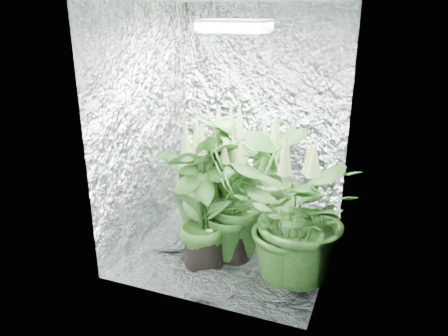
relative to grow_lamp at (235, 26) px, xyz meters
name	(u,v)px	position (x,y,z in m)	size (l,w,h in m)	color
ground	(233,247)	(0.00, 0.00, -1.83)	(1.60, 1.60, 0.00)	white
walls	(234,136)	(0.00, 0.00, -0.83)	(1.62, 1.62, 2.00)	white
ceiling	(235,0)	(0.00, 0.00, 0.17)	(1.60, 1.60, 0.01)	white
grow_lamp	(235,26)	(0.00, 0.00, 0.00)	(0.50, 0.30, 0.22)	gray
plant_a	(209,183)	(-0.30, 0.20, -1.34)	(0.94, 0.94, 1.02)	black
plant_b	(235,182)	(-0.11, 0.35, -1.37)	(0.63, 0.63, 0.99)	black
plant_c	(273,177)	(0.19, 0.56, -1.35)	(0.67, 0.67, 1.06)	black
plant_d	(223,182)	(-0.10, 0.04, -1.25)	(0.90, 0.90, 1.24)	black
plant_e	(295,215)	(0.58, -0.31, -1.28)	(1.18, 1.18, 1.16)	black
plant_f	(203,201)	(-0.13, -0.32, -1.27)	(0.82, 0.82, 1.20)	black
plant_g	(234,203)	(0.07, -0.15, -1.33)	(0.64, 0.64, 1.07)	black
circulation_fan	(310,231)	(0.61, 0.26, -1.68)	(0.19, 0.28, 0.34)	black
plant_label	(210,234)	(-0.06, -0.36, -1.53)	(0.05, 0.01, 0.08)	white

